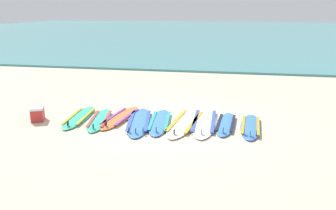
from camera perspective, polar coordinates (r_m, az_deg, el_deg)
ground_plane at (r=8.80m, az=0.58°, el=-3.21°), size 80.00×80.00×0.00m
sea at (r=45.68m, az=9.15°, el=12.09°), size 80.00×60.00×0.10m
surfboard_0 at (r=9.55m, az=-14.52°, el=-1.95°), size 0.70×2.10×0.18m
surfboard_1 at (r=9.21m, az=-11.28°, el=-2.40°), size 0.84×2.02×0.18m
surfboard_2 at (r=9.30m, az=-7.90°, el=-2.05°), size 0.77×2.18×0.18m
surfboard_3 at (r=8.92m, az=-4.81°, el=-2.75°), size 1.03×2.47×0.18m
surfboard_4 at (r=8.88m, az=-1.37°, el=-2.78°), size 0.78×2.21×0.18m
surfboard_5 at (r=8.85m, az=2.87°, el=-2.86°), size 0.93×2.61×0.18m
surfboard_6 at (r=8.92m, az=6.03°, el=-2.77°), size 0.71×2.58×0.18m
surfboard_7 at (r=8.84m, az=9.58°, el=-3.09°), size 0.60×1.95×0.18m
surfboard_8 at (r=8.77m, az=13.56°, el=-3.46°), size 0.61×2.01×0.18m
cooler_box at (r=9.66m, az=-20.87°, el=-1.32°), size 0.46×0.54×0.38m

